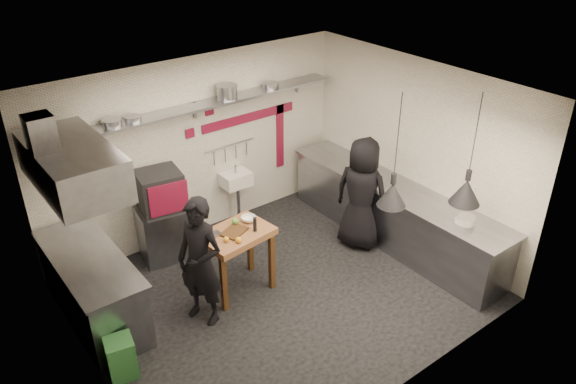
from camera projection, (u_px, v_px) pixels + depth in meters
floor at (281, 293)px, 7.65m from camera, size 5.00×5.00×0.00m
ceiling at (280, 96)px, 6.30m from camera, size 5.00×5.00×0.00m
wall_back at (197, 149)px, 8.43m from camera, size 5.00×0.04×2.80m
wall_front at (409, 288)px, 5.52m from camera, size 5.00×0.04×2.80m
wall_left at (82, 280)px, 5.64m from camera, size 0.04×4.20×2.80m
wall_right at (415, 152)px, 8.31m from camera, size 0.04×4.20×2.80m
red_band_horiz at (249, 117)px, 8.79m from camera, size 1.70×0.02×0.14m
red_band_vert at (280, 136)px, 9.34m from camera, size 0.14×0.02×1.10m
red_tile_a at (209, 111)px, 8.29m from camera, size 0.14×0.02×0.14m
red_tile_b at (190, 133)px, 8.23m from camera, size 0.14×0.02×0.14m
back_shelf at (199, 106)px, 7.96m from camera, size 4.60×0.34×0.04m
shelf_bracket_left at (62, 142)px, 7.09m from camera, size 0.04×0.06×0.24m
shelf_bracket_mid at (194, 110)px, 8.11m from camera, size 0.04×0.06×0.24m
shelf_bracket_right at (297, 85)px, 9.13m from camera, size 0.04×0.06×0.24m
pan_far_left at (112, 123)px, 7.24m from camera, size 0.33×0.33×0.09m
pan_mid_left at (133, 118)px, 7.40m from camera, size 0.25×0.25×0.07m
stock_pot at (227, 92)px, 8.16m from camera, size 0.35×0.35×0.20m
pan_right at (271, 85)px, 8.60m from camera, size 0.26×0.26×0.08m
oven_stand at (165, 231)px, 8.27m from camera, size 0.82×0.76×0.80m
combi_oven at (160, 191)px, 7.91m from camera, size 0.67×0.64×0.58m
oven_door at (169, 199)px, 7.72m from camera, size 0.55×0.12×0.46m
oven_glass at (171, 197)px, 7.76m from camera, size 0.39×0.08×0.34m
hand_sink at (236, 179)px, 8.90m from camera, size 0.46×0.34×0.22m
sink_tap at (235, 169)px, 8.81m from camera, size 0.03×0.03×0.14m
sink_drain at (238, 204)px, 9.08m from camera, size 0.06×0.06×0.66m
utensil_rail at (229, 145)px, 8.74m from camera, size 0.90×0.02×0.02m
counter_right at (393, 215)px, 8.58m from camera, size 0.70×3.80×0.90m
counter_right_top at (396, 188)px, 8.36m from camera, size 0.76×3.90×0.03m
plate_stack at (466, 220)px, 7.43m from camera, size 0.30×0.30×0.11m
small_bowl_right at (462, 221)px, 7.46m from camera, size 0.22×0.22×0.05m
counter_left at (94, 289)px, 7.01m from camera, size 0.70×1.90×0.90m
counter_left_top at (87, 258)px, 6.78m from camera, size 0.76×2.00×0.03m
extractor_hood at (72, 165)px, 6.22m from camera, size 0.78×1.60×0.50m
hood_duct at (42, 138)px, 5.89m from camera, size 0.28×0.28×0.50m
green_bin at (121, 358)px, 6.26m from camera, size 0.36×0.36×0.50m
prep_table at (237, 261)px, 7.52m from camera, size 0.99×0.74×0.92m
cutting_board at (234, 232)px, 7.28m from camera, size 0.41×0.35×0.02m
pepper_mill at (255, 224)px, 7.26m from camera, size 0.05×0.05×0.20m
lemon_a at (226, 239)px, 7.07m from camera, size 0.09×0.09×0.07m
lemon_b at (239, 240)px, 7.06m from camera, size 0.10×0.10×0.08m
veg_ball at (235, 221)px, 7.42m from camera, size 0.12×0.12×0.09m
steel_tray at (214, 234)px, 7.21m from camera, size 0.19×0.14×0.03m
bowl at (249, 219)px, 7.51m from camera, size 0.23×0.23×0.06m
heat_lamp_near at (396, 152)px, 6.78m from camera, size 0.39×0.39×1.50m
heat_lamp_far at (473, 150)px, 6.78m from camera, size 0.45×0.45×1.47m
chef_left at (200, 262)px, 6.80m from camera, size 0.63×0.74×1.72m
chef_right at (362, 194)px, 8.28m from camera, size 0.82×1.00×1.75m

